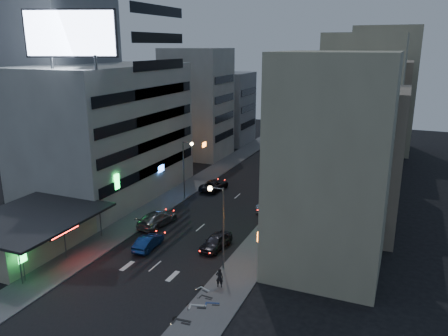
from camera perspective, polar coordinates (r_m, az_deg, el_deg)
The scene contains 29 objects.
ground at distance 40.66m, azimuth -12.05°, elevation -14.91°, with size 180.00×180.00×0.00m, color black.
sidewalk_left at distance 68.15m, azimuth -3.31°, elevation -1.73°, with size 4.00×120.00×0.12m, color #4C4C4F.
sidewalk_right at distance 63.07m, azimuth 9.89°, elevation -3.40°, with size 4.00×120.00×0.12m, color #4C4C4F.
food_court at distance 49.64m, azimuth -24.28°, elevation -7.62°, with size 11.00×13.00×3.88m.
white_building at distance 62.39m, azimuth -15.01°, elevation 4.59°, with size 14.00×24.00×18.00m, color #AEAEA9.
grey_tower at distance 69.52m, azimuth -19.98°, elevation 11.95°, with size 10.00×14.00×34.00m, color gray.
shophouse_near at distance 40.59m, azimuth 13.82°, elevation 0.30°, with size 10.00×11.00×20.00m, color #B3AC8C.
shophouse_mid at distance 52.08m, azimuth 16.31°, elevation 1.22°, with size 11.00×12.00×16.00m, color tan.
shophouse_far at distance 64.25m, azimuth 17.51°, elevation 6.52°, with size 10.00×14.00×22.00m, color #B3AC8C.
far_left_a at distance 82.45m, azimuth -3.53°, elevation 8.40°, with size 11.00×10.00×20.00m, color #AEAEA9.
far_left_b at distance 94.70m, azimuth -0.26°, elevation 7.86°, with size 12.00×10.00×15.00m, color gray.
far_right_a at distance 79.30m, azimuth 18.88°, elevation 6.57°, with size 11.00×12.00×18.00m, color tan.
far_right_b at distance 92.79m, azimuth 20.06°, elevation 9.56°, with size 12.00×12.00×24.00m, color #B3AC8C.
billboard at distance 51.06m, azimuth -19.42°, elevation 16.21°, with size 9.52×3.75×6.20m.
street_lamp_right_near at distance 40.33m, azimuth -0.62°, elevation -6.29°, with size 1.60×0.44×8.02m.
street_lamp_left at distance 58.91m, azimuth -4.97°, elevation 0.80°, with size 1.60×0.44×8.02m.
street_lamp_right_far at distance 71.51m, azimuth 10.30°, elevation 3.27°, with size 1.60×0.44×8.02m.
parked_car_right_near at distance 46.09m, azimuth -1.05°, elevation -9.58°, with size 1.85×4.60×1.57m, color #2B292F.
parked_car_right_mid at distance 56.75m, azimuth 5.87°, elevation -4.62°, with size 1.74×5.00×1.65m, color #AFB3B7.
parked_car_left at distance 63.99m, azimuth -1.29°, elevation -2.22°, with size 2.52×5.47×1.52m, color #25262A.
parked_car_right_far at distance 70.37m, azimuth 8.78°, elevation -0.70°, with size 2.25×5.53×1.61m, color #97999F.
road_car_blue at distance 46.79m, azimuth -9.87°, elevation -9.51°, with size 1.52×4.35×1.43m, color navy.
road_car_silver at distance 52.29m, azimuth -8.71°, elevation -6.52°, with size 2.37×5.83×1.69m, color #94979B.
person at distance 39.11m, azimuth -0.59°, elevation -14.14°, with size 0.65×0.42×1.77m, color black.
scooter_black_a at distance 35.14m, azimuth -4.24°, elevation -18.52°, with size 2.01×0.67×1.23m, color black, non-canonical shape.
scooter_silver_a at distance 36.86m, azimuth -2.29°, elevation -16.66°, with size 2.06×0.69×1.26m, color #A9ADB1, non-canonical shape.
scooter_blue at distance 37.19m, azimuth -0.55°, elevation -16.51°, with size 1.73×0.58×1.06m, color navy, non-canonical shape.
scooter_black_b at distance 37.84m, azimuth -1.39°, elevation -15.93°, with size 1.67×0.56×1.02m, color black, non-canonical shape.
scooter_silver_b at distance 38.75m, azimuth -1.80°, elevation -15.09°, with size 1.69×0.56×1.03m, color #A0A4A7, non-canonical shape.
Camera 1 is at (20.81, -28.28, 20.49)m, focal length 35.00 mm.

